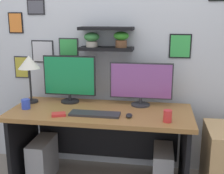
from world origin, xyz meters
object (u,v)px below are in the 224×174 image
at_px(keyboard, 95,114).
at_px(computer_tower_right, 163,168).
at_px(desk_lamp, 29,65).
at_px(monitor_left, 70,78).
at_px(pen_cup, 168,116).
at_px(computer_mouse, 129,115).
at_px(coffee_mug, 26,104).
at_px(computer_tower_left, 43,160).
at_px(monitor_right, 141,83).
at_px(scissors_tray, 59,114).
at_px(desk, 102,129).

xyz_separation_m(keyboard, computer_tower_right, (0.61, 0.18, -0.57)).
distance_m(keyboard, desk_lamp, 0.84).
relative_size(monitor_left, pen_cup, 5.20).
relative_size(computer_mouse, coffee_mug, 1.00).
height_order(computer_mouse, computer_tower_left, computer_mouse).
height_order(monitor_left, coffee_mug, monitor_left).
bearing_deg(keyboard, computer_tower_left, 167.40).
height_order(monitor_left, monitor_right, monitor_left).
distance_m(monitor_right, desk_lamp, 1.09).
bearing_deg(scissors_tray, computer_tower_left, 143.01).
relative_size(monitor_right, computer_tower_right, 1.49).
xyz_separation_m(pen_cup, scissors_tray, (-0.92, 0.00, -0.04)).
xyz_separation_m(coffee_mug, scissors_tray, (0.37, -0.14, -0.03)).
xyz_separation_m(desk_lamp, scissors_tray, (0.40, -0.34, -0.37)).
bearing_deg(coffee_mug, desk_lamp, 100.36).
relative_size(desk_lamp, computer_tower_left, 1.12).
distance_m(monitor_left, pen_cup, 1.06).
xyz_separation_m(scissors_tray, computer_tower_right, (0.91, 0.24, -0.57)).
distance_m(monitor_right, coffee_mug, 1.09).
bearing_deg(pen_cup, monitor_left, 156.20).
distance_m(keyboard, pen_cup, 0.63).
height_order(monitor_right, pen_cup, monitor_right).
distance_m(desk_lamp, scissors_tray, 0.64).
distance_m(desk, pen_cup, 0.70).
relative_size(coffee_mug, scissors_tray, 0.75).
distance_m(desk_lamp, pen_cup, 1.41).
height_order(monitor_left, pen_cup, monitor_left).
bearing_deg(desk, scissors_tray, -141.90).
distance_m(desk, computer_tower_right, 0.68).
xyz_separation_m(desk, monitor_right, (0.35, 0.16, 0.43)).
height_order(monitor_left, scissors_tray, monitor_left).
bearing_deg(desk_lamp, desk, -6.59).
bearing_deg(keyboard, monitor_right, 43.11).
xyz_separation_m(monitor_right, computer_tower_left, (-0.94, -0.22, -0.76)).
distance_m(pen_cup, scissors_tray, 0.93).
height_order(coffee_mug, pen_cup, pen_cup).
bearing_deg(keyboard, desk, 83.26).
distance_m(computer_mouse, coffee_mug, 0.97).
bearing_deg(monitor_left, computer_tower_left, -136.08).
height_order(desk_lamp, coffee_mug, desk_lamp).
bearing_deg(computer_mouse, desk_lamp, 164.57).
bearing_deg(computer_mouse, monitor_right, 78.42).
relative_size(desk, pen_cup, 16.59).
relative_size(monitor_left, computer_mouse, 5.78).
relative_size(desk, monitor_right, 2.79).
relative_size(coffee_mug, computer_tower_right, 0.22).
height_order(desk_lamp, scissors_tray, desk_lamp).
relative_size(keyboard, scissors_tray, 3.67).
distance_m(coffee_mug, scissors_tray, 0.39).
height_order(monitor_right, computer_tower_left, monitor_right).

